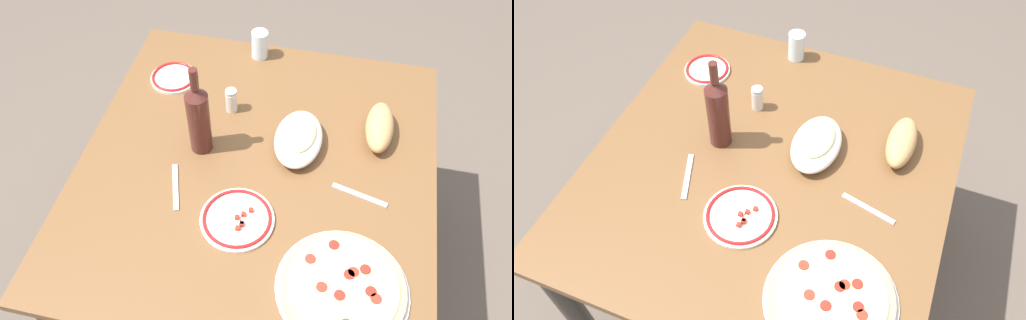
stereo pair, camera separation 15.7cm
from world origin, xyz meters
TOP-DOWN VIEW (x-y plane):
  - ground_plane at (0.00, 0.00)m, footprint 8.00×8.00m
  - dining_table at (0.00, 0.00)m, footprint 1.17×1.10m
  - pepperoni_pizza at (0.35, 0.31)m, footprint 0.35×0.35m
  - baked_pasta_dish at (-0.11, 0.11)m, footprint 0.24×0.15m
  - wine_bottle at (-0.04, -0.19)m, footprint 0.07×0.07m
  - water_glass at (-0.52, -0.10)m, footprint 0.06×0.06m
  - side_plate_near at (-0.32, -0.37)m, footprint 0.16×0.16m
  - side_plate_far at (0.20, -0.01)m, footprint 0.21×0.21m
  - bread_loaf at (-0.21, 0.36)m, footprint 0.21×0.09m
  - spice_shaker at (-0.22, -0.13)m, footprint 0.04×0.04m
  - fork_left at (0.04, 0.32)m, footprint 0.06×0.17m
  - fork_right at (0.13, -0.22)m, footprint 0.17×0.07m

SIDE VIEW (x-z plane):
  - ground_plane at x=0.00m, z-range 0.00..0.00m
  - dining_table at x=0.00m, z-range 0.25..0.98m
  - fork_left at x=0.04m, z-range 0.72..0.73m
  - fork_right at x=0.13m, z-range 0.72..0.73m
  - side_plate_near at x=-0.32m, z-range 0.72..0.74m
  - side_plate_far at x=0.20m, z-range 0.72..0.74m
  - pepperoni_pizza at x=0.35m, z-range 0.72..0.76m
  - bread_loaf at x=-0.21m, z-range 0.72..0.80m
  - baked_pasta_dish at x=-0.11m, z-range 0.73..0.80m
  - spice_shaker at x=-0.22m, z-range 0.72..0.81m
  - water_glass at x=-0.52m, z-range 0.72..0.83m
  - wine_bottle at x=-0.04m, z-range 0.70..1.02m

